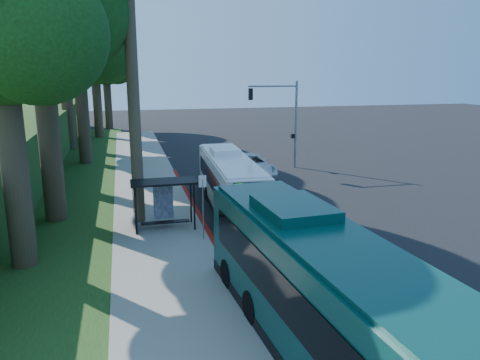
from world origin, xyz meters
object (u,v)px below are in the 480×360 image
object	(u,v)px
teal_bus	(323,293)
pickup	(250,166)
white_bus	(230,181)
bus_shelter	(159,195)

from	to	relation	value
teal_bus	pickup	size ratio (longest dim) A/B	2.22
teal_bus	white_bus	bearing A→B (deg)	83.08
bus_shelter	pickup	xyz separation A→B (m)	(7.57, 10.50, -0.97)
white_bus	teal_bus	xyz separation A→B (m)	(-0.78, -14.84, 0.33)
white_bus	pickup	bearing A→B (deg)	69.42
teal_bus	pickup	world-z (taller)	teal_bus
white_bus	teal_bus	size ratio (longest dim) A/B	0.83
white_bus	pickup	size ratio (longest dim) A/B	1.83
bus_shelter	white_bus	xyz separation A→B (m)	(4.31, 2.96, -0.22)
bus_shelter	pickup	bearing A→B (deg)	54.21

